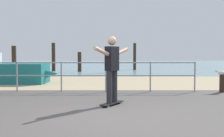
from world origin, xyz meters
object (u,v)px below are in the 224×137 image
bollard_short (222,84)px  seagull (222,73)px  sailboat (1,72)px  skateboarder (112,65)px  skateboard (112,103)px

bollard_short → seagull: bearing=177.5°
sailboat → seagull: sailboat is taller
bollard_short → seagull: size_ratio=1.24×
sailboat → skateboarder: size_ratio=3.34×
seagull → sailboat: bearing=161.7°
sailboat → skateboarder: bearing=-45.8°
skateboarder → seagull: bearing=31.3°
skateboard → skateboarder: (0.00, -0.00, 0.95)m
sailboat → skateboarder: (5.01, -5.15, 0.49)m
skateboard → sailboat: bearing=134.2°
skateboard → skateboarder: skateboarder is taller
sailboat → bollard_short: size_ratio=9.11×
sailboat → skateboard: bearing=-45.8°
skateboard → seagull: size_ratio=1.60×
sailboat → skateboard: size_ratio=7.09×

